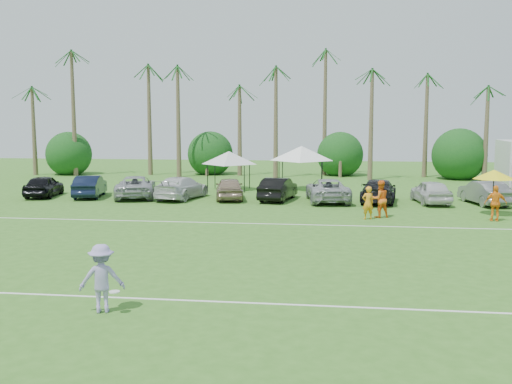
# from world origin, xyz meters

# --- Properties ---
(ground) EXTENTS (120.00, 120.00, 0.00)m
(ground) POSITION_xyz_m (0.00, 0.00, 0.00)
(ground) COLOR #376D20
(ground) RESTS_ON ground
(field_lines) EXTENTS (80.00, 12.10, 0.01)m
(field_lines) POSITION_xyz_m (0.00, 8.00, 0.01)
(field_lines) COLOR white
(field_lines) RESTS_ON ground
(palm_tree_0) EXTENTS (2.40, 2.40, 8.90)m
(palm_tree_0) POSITION_xyz_m (-22.00, 38.00, 7.48)
(palm_tree_0) COLOR brown
(palm_tree_0) RESTS_ON ground
(palm_tree_1) EXTENTS (2.40, 2.40, 9.90)m
(palm_tree_1) POSITION_xyz_m (-17.00, 38.00, 8.35)
(palm_tree_1) COLOR brown
(palm_tree_1) RESTS_ON ground
(palm_tree_2) EXTENTS (2.40, 2.40, 10.90)m
(palm_tree_2) POSITION_xyz_m (-12.00, 38.00, 9.21)
(palm_tree_2) COLOR brown
(palm_tree_2) RESTS_ON ground
(palm_tree_3) EXTENTS (2.40, 2.40, 11.90)m
(palm_tree_3) POSITION_xyz_m (-8.00, 38.00, 10.06)
(palm_tree_3) COLOR brown
(palm_tree_3) RESTS_ON ground
(palm_tree_4) EXTENTS (2.40, 2.40, 8.90)m
(palm_tree_4) POSITION_xyz_m (-4.00, 38.00, 7.48)
(palm_tree_4) COLOR brown
(palm_tree_4) RESTS_ON ground
(palm_tree_5) EXTENTS (2.40, 2.40, 9.90)m
(palm_tree_5) POSITION_xyz_m (0.00, 38.00, 8.35)
(palm_tree_5) COLOR brown
(palm_tree_5) RESTS_ON ground
(palm_tree_6) EXTENTS (2.40, 2.40, 10.90)m
(palm_tree_6) POSITION_xyz_m (4.00, 38.00, 9.21)
(palm_tree_6) COLOR brown
(palm_tree_6) RESTS_ON ground
(palm_tree_7) EXTENTS (2.40, 2.40, 11.90)m
(palm_tree_7) POSITION_xyz_m (8.00, 38.00, 10.06)
(palm_tree_7) COLOR brown
(palm_tree_7) RESTS_ON ground
(palm_tree_8) EXTENTS (2.40, 2.40, 8.90)m
(palm_tree_8) POSITION_xyz_m (13.00, 38.00, 7.48)
(palm_tree_8) COLOR brown
(palm_tree_8) RESTS_ON ground
(palm_tree_9) EXTENTS (2.40, 2.40, 9.90)m
(palm_tree_9) POSITION_xyz_m (18.00, 38.00, 8.35)
(palm_tree_9) COLOR brown
(palm_tree_9) RESTS_ON ground
(bush_tree_0) EXTENTS (4.00, 4.00, 4.00)m
(bush_tree_0) POSITION_xyz_m (-19.00, 39.00, 1.80)
(bush_tree_0) COLOR brown
(bush_tree_0) RESTS_ON ground
(bush_tree_1) EXTENTS (4.00, 4.00, 4.00)m
(bush_tree_1) POSITION_xyz_m (-6.00, 39.00, 1.80)
(bush_tree_1) COLOR brown
(bush_tree_1) RESTS_ON ground
(bush_tree_2) EXTENTS (4.00, 4.00, 4.00)m
(bush_tree_2) POSITION_xyz_m (6.00, 39.00, 1.80)
(bush_tree_2) COLOR brown
(bush_tree_2) RESTS_ON ground
(bush_tree_3) EXTENTS (4.00, 4.00, 4.00)m
(bush_tree_3) POSITION_xyz_m (16.00, 39.00, 1.80)
(bush_tree_3) COLOR brown
(bush_tree_3) RESTS_ON ground
(sideline_player_a) EXTENTS (0.70, 0.57, 1.66)m
(sideline_player_a) POSITION_xyz_m (6.97, 15.98, 0.83)
(sideline_player_a) COLOR orange
(sideline_player_a) RESTS_ON ground
(sideline_player_b) EXTENTS (1.10, 0.98, 1.90)m
(sideline_player_b) POSITION_xyz_m (7.62, 16.61, 0.95)
(sideline_player_b) COLOR orange
(sideline_player_b) RESTS_ON ground
(sideline_player_c) EXTENTS (1.07, 0.52, 1.77)m
(sideline_player_c) POSITION_xyz_m (13.14, 16.21, 0.88)
(sideline_player_c) COLOR orange
(sideline_player_c) RESTS_ON ground
(canopy_tent_left) EXTENTS (4.01, 4.01, 3.25)m
(canopy_tent_left) POSITION_xyz_m (-2.06, 27.32, 2.78)
(canopy_tent_left) COLOR black
(canopy_tent_left) RESTS_ON ground
(canopy_tent_right) EXTENTS (4.53, 4.53, 3.67)m
(canopy_tent_right) POSITION_xyz_m (3.05, 28.22, 3.14)
(canopy_tent_right) COLOR black
(canopy_tent_right) RESTS_ON ground
(market_umbrella) EXTENTS (2.15, 2.15, 2.39)m
(market_umbrella) POSITION_xyz_m (13.49, 18.03, 2.14)
(market_umbrella) COLOR black
(market_umbrella) RESTS_ON ground
(frisbee_player) EXTENTS (1.28, 0.96, 1.76)m
(frisbee_player) POSITION_xyz_m (-0.65, 0.83, 0.88)
(frisbee_player) COLOR #9D90CD
(frisbee_player) RESTS_ON ground
(parked_car_0) EXTENTS (2.34, 4.37, 1.42)m
(parked_car_0) POSITION_xyz_m (-13.41, 22.18, 0.71)
(parked_car_0) COLOR black
(parked_car_0) RESTS_ON ground
(parked_car_1) EXTENTS (2.39, 4.52, 1.42)m
(parked_car_1) POSITION_xyz_m (-10.35, 22.38, 0.71)
(parked_car_1) COLOR black
(parked_car_1) RESTS_ON ground
(parked_car_2) EXTENTS (3.61, 5.53, 1.42)m
(parked_car_2) POSITION_xyz_m (-7.29, 22.43, 0.71)
(parked_car_2) COLOR #9EA0A5
(parked_car_2) RESTS_ON ground
(parked_car_3) EXTENTS (2.88, 5.17, 1.42)m
(parked_car_3) POSITION_xyz_m (-4.23, 22.30, 0.71)
(parked_car_3) COLOR silver
(parked_car_3) RESTS_ON ground
(parked_car_4) EXTENTS (2.44, 4.40, 1.42)m
(parked_car_4) POSITION_xyz_m (-1.17, 22.39, 0.71)
(parked_car_4) COLOR gray
(parked_car_4) RESTS_ON ground
(parked_car_5) EXTENTS (2.23, 4.49, 1.42)m
(parked_car_5) POSITION_xyz_m (1.90, 22.40, 0.71)
(parked_car_5) COLOR black
(parked_car_5) RESTS_ON ground
(parked_car_6) EXTENTS (2.95, 5.34, 1.42)m
(parked_car_6) POSITION_xyz_m (4.96, 22.18, 0.71)
(parked_car_6) COLOR #A5A8AB
(parked_car_6) RESTS_ON ground
(parked_car_7) EXTENTS (2.63, 5.10, 1.42)m
(parked_car_7) POSITION_xyz_m (8.02, 22.25, 0.71)
(parked_car_7) COLOR black
(parked_car_7) RESTS_ON ground
(parked_car_8) EXTENTS (2.13, 4.32, 1.42)m
(parked_car_8) POSITION_xyz_m (11.08, 22.17, 0.71)
(parked_car_8) COLOR silver
(parked_car_8) RESTS_ON ground
(parked_car_9) EXTENTS (2.30, 4.50, 1.42)m
(parked_car_9) POSITION_xyz_m (14.14, 22.17, 0.71)
(parked_car_9) COLOR slate
(parked_car_9) RESTS_ON ground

